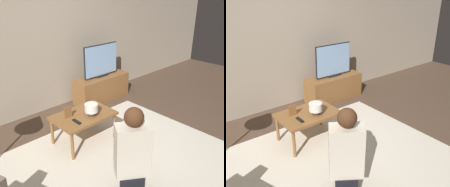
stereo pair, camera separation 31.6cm
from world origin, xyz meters
The scene contains 10 objects.
ground_plane centered at (0.00, 0.00, 0.00)m, with size 10.00×10.00×0.00m, color brown.
wall_back centered at (0.00, 1.93, 1.30)m, with size 10.00×0.06×2.60m.
rug centered at (0.00, 0.00, 0.01)m, with size 2.78×2.27×0.02m.
tv_stand centered at (1.11, 1.55, 0.23)m, with size 1.10×0.38×0.47m.
tv centered at (1.11, 1.56, 0.77)m, with size 0.76×0.08×0.61m.
coffee_table centered at (-0.02, 0.64, 0.38)m, with size 0.80×0.56×0.43m.
person_kneeling centered at (-0.26, -0.47, 0.50)m, with size 0.65×0.80×1.00m.
picture_frame centered at (-0.22, 0.70, 0.50)m, with size 0.11×0.01×0.15m.
table_lamp centered at (0.04, 0.54, 0.53)m, with size 0.18×0.18×0.17m.
remote centered at (-0.21, 0.53, 0.44)m, with size 0.04×0.15×0.02m.
Camera 2 is at (-1.56, -2.00, 2.03)m, focal length 40.00 mm.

